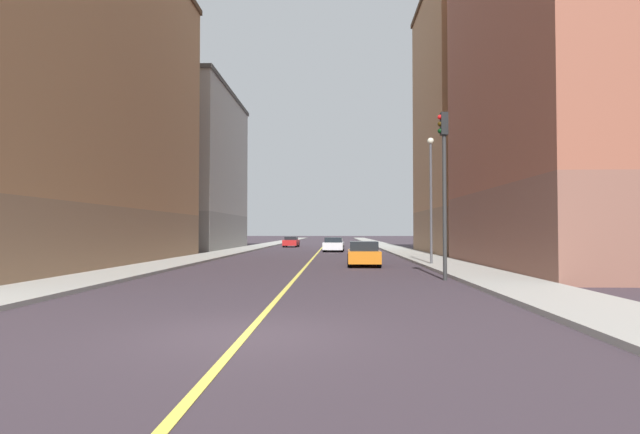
# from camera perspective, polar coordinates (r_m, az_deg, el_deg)

# --- Properties ---
(ground_plane) EXTENTS (400.00, 400.00, 0.00)m
(ground_plane) POSITION_cam_1_polar(r_m,az_deg,el_deg) (9.77, -8.41, -13.12)
(ground_plane) COLOR #382D35
(ground_plane) RESTS_ON ground
(sidewalk_left) EXTENTS (3.00, 168.00, 0.15)m
(sidewalk_left) POSITION_cam_1_polar(r_m,az_deg,el_deg) (58.78, 7.95, -3.44)
(sidewalk_left) COLOR #9E9B93
(sidewalk_left) RESTS_ON ground
(sidewalk_right) EXTENTS (3.00, 168.00, 0.15)m
(sidewalk_right) POSITION_cam_1_polar(r_m,az_deg,el_deg) (59.24, -7.50, -3.42)
(sidewalk_right) COLOR #9E9B93
(sidewalk_right) RESTS_ON ground
(lane_center_stripe) EXTENTS (0.16, 154.00, 0.01)m
(lane_center_stripe) POSITION_cam_1_polar(r_m,az_deg,el_deg) (58.48, 0.20, -3.53)
(lane_center_stripe) COLOR #E5D14C
(lane_center_stripe) RESTS_ON ground
(building_left_near) EXTENTS (9.10, 17.40, 21.38)m
(building_left_near) POSITION_cam_1_polar(r_m,az_deg,el_deg) (30.30, 26.37, 15.33)
(building_left_near) COLOR brown
(building_left_near) RESTS_ON ground
(building_left_mid) EXTENTS (9.10, 14.40, 22.97)m
(building_left_mid) POSITION_cam_1_polar(r_m,az_deg,el_deg) (46.41, 17.25, 10.32)
(building_left_mid) COLOR #8F6B4F
(building_left_mid) RESTS_ON ground
(building_right_corner) EXTENTS (9.10, 25.93, 20.03)m
(building_right_corner) POSITION_cam_1_polar(r_m,az_deg,el_deg) (32.59, -27.40, 12.90)
(building_right_corner) COLOR #8F6B4F
(building_right_corner) RESTS_ON ground
(building_right_midblock) EXTENTS (9.10, 18.97, 16.80)m
(building_right_midblock) POSITION_cam_1_polar(r_m,az_deg,el_deg) (55.71, -14.39, 5.08)
(building_right_midblock) COLOR gray
(building_right_midblock) RESTS_ON ground
(traffic_light_left_near) EXTENTS (0.40, 0.32, 6.71)m
(traffic_light_left_near) POSITION_cam_1_polar(r_m,az_deg,el_deg) (20.80, 13.85, 4.88)
(traffic_light_left_near) COLOR #2D2D2D
(traffic_light_left_near) RESTS_ON ground
(street_lamp_left_near) EXTENTS (0.36, 0.36, 7.08)m
(street_lamp_left_near) POSITION_cam_1_polar(r_m,az_deg,el_deg) (29.04, 12.44, 3.34)
(street_lamp_left_near) COLOR #4C4C51
(street_lamp_left_near) RESTS_ON ground
(car_red) EXTENTS (1.85, 4.19, 1.30)m
(car_red) POSITION_cam_1_polar(r_m,az_deg,el_deg) (62.49, -3.27, -2.83)
(car_red) COLOR red
(car_red) RESTS_ON ground
(car_orange) EXTENTS (1.87, 4.13, 1.39)m
(car_orange) POSITION_cam_1_polar(r_m,az_deg,el_deg) (28.47, 4.95, -4.18)
(car_orange) COLOR orange
(car_orange) RESTS_ON ground
(car_white) EXTENTS (2.07, 4.40, 1.36)m
(car_white) POSITION_cam_1_polar(r_m,az_deg,el_deg) (48.48, 1.56, -3.13)
(car_white) COLOR white
(car_white) RESTS_ON ground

